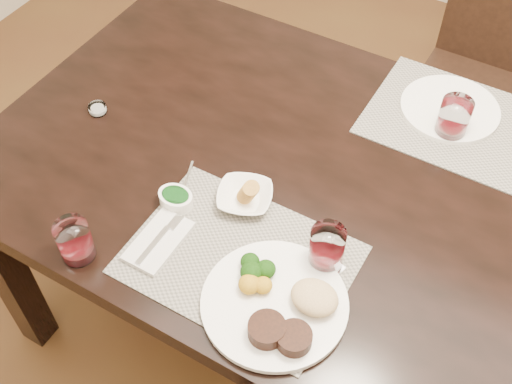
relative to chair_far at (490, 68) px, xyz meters
The scene contains 15 objects.
ground_plane 1.06m from the chair_far, 90.00° to the right, with size 4.50×4.50×0.00m, color #482817.
dining_table 0.95m from the chair_far, 90.00° to the right, with size 2.00×1.00×0.75m.
chair_far is the anchor object (origin of this frame).
placemat_near 1.26m from the chair_far, 101.05° to the right, with size 0.46×0.34×0.00m, color gray.
placemat_far 0.63m from the chair_far, 86.80° to the right, with size 0.46×0.34×0.00m, color gray.
dinner_plate 1.31m from the chair_far, 94.77° to the right, with size 0.30×0.30×0.05m.
napkin_fork 1.35m from the chair_far, 107.89° to the right, with size 0.09×0.16×0.02m.
steak_knife 1.31m from the chair_far, 92.72° to the right, with size 0.06×0.25×0.01m.
cracker_bowl 1.15m from the chair_far, 105.94° to the right, with size 0.16×0.16×0.06m.
sauce_ramekin 1.27m from the chair_far, 110.69° to the right, with size 0.08×0.12×0.06m.
wine_glass_near 1.17m from the chair_far, 93.99° to the right, with size 0.07×0.07×0.10m.
far_plate 0.61m from the chair_far, 90.83° to the right, with size 0.25×0.25×0.01m, color white.
wine_glass_far 0.70m from the chair_far, 88.28° to the right, with size 0.08×0.08×0.10m.
wine_glass_side 1.50m from the chair_far, 111.41° to the right, with size 0.07×0.07×0.10m.
salt_cellar 1.30m from the chair_far, 127.93° to the right, with size 0.05×0.05×0.02m.
Camera 1 is at (0.17, -0.92, 1.88)m, focal length 45.00 mm.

